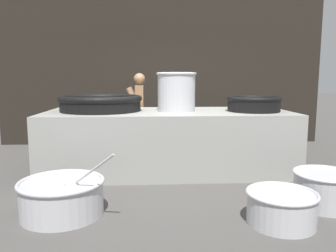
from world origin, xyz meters
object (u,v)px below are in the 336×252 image
at_px(giant_wok_far, 254,103).
at_px(prep_bowl_vegetables, 62,196).
at_px(stock_pot, 176,91).
at_px(cook, 139,111).
at_px(prep_bowl_meat, 281,206).
at_px(prep_bowl_extra, 325,188).
at_px(giant_wok_near, 101,103).

xyz_separation_m(giant_wok_far, prep_bowl_vegetables, (-2.70, -1.66, -0.91)).
xyz_separation_m(giant_wok_far, stock_pot, (-1.26, 0.14, 0.19)).
xyz_separation_m(cook, prep_bowl_vegetables, (-0.79, -2.97, -0.66)).
height_order(prep_bowl_meat, prep_bowl_extra, prep_bowl_extra).
bearing_deg(giant_wok_near, stock_pot, -2.88).
distance_m(giant_wok_far, prep_bowl_vegetables, 3.29).
xyz_separation_m(giant_wok_near, giant_wok_far, (2.51, -0.20, -0.01)).
bearing_deg(giant_wok_far, prep_bowl_vegetables, -148.31).
height_order(cook, prep_bowl_vegetables, cook).
bearing_deg(prep_bowl_vegetables, giant_wok_near, 84.28).
distance_m(giant_wok_far, prep_bowl_meat, 2.27).
relative_size(stock_pot, prep_bowl_vegetables, 0.59).
relative_size(cook, prep_bowl_vegetables, 1.46).
xyz_separation_m(giant_wok_far, prep_bowl_extra, (0.38, -1.60, -0.90)).
bearing_deg(prep_bowl_extra, giant_wok_near, 148.08).
bearing_deg(prep_bowl_meat, cook, 115.28).
relative_size(giant_wok_far, stock_pot, 1.33).
xyz_separation_m(stock_pot, prep_bowl_vegetables, (-1.44, -1.81, -1.10)).
bearing_deg(stock_pot, cook, 119.03).
distance_m(giant_wok_near, prep_bowl_meat, 3.27).
bearing_deg(prep_bowl_meat, prep_bowl_extra, 31.77).
height_order(cook, prep_bowl_meat, cook).
relative_size(stock_pot, cook, 0.40).
bearing_deg(stock_pot, prep_bowl_extra, -46.66).
relative_size(giant_wok_far, prep_bowl_extra, 1.18).
distance_m(cook, prep_bowl_vegetables, 3.15).
distance_m(prep_bowl_vegetables, prep_bowl_extra, 3.08).
height_order(giant_wok_far, stock_pot, stock_pot).
relative_size(prep_bowl_meat, prep_bowl_extra, 1.00).
bearing_deg(cook, prep_bowl_vegetables, 75.58).
height_order(giant_wok_near, prep_bowl_vegetables, giant_wok_near).
height_order(giant_wok_near, prep_bowl_meat, giant_wok_near).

